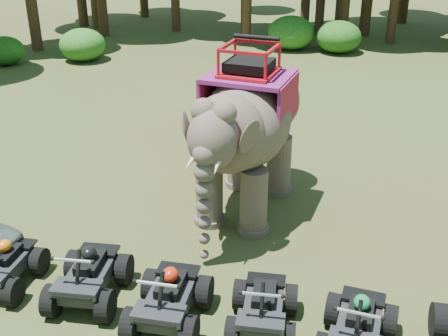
{
  "coord_description": "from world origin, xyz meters",
  "views": [
    {
      "loc": [
        2.68,
        -9.52,
        7.18
      ],
      "look_at": [
        0.0,
        1.2,
        1.9
      ],
      "focal_mm": 45.0,
      "sensor_mm": 36.0,
      "label": 1
    }
  ],
  "objects_px": {
    "elephant": "(247,130)",
    "atv_2": "(168,292)",
    "atv_0": "(3,260)",
    "atv_1": "(88,270)",
    "atv_4": "(359,320)",
    "atv_3": "(263,301)"
  },
  "relations": [
    {
      "from": "elephant",
      "to": "atv_1",
      "type": "xyz_separation_m",
      "value": [
        -2.23,
        -4.37,
        -1.47
      ]
    },
    {
      "from": "atv_0",
      "to": "atv_1",
      "type": "xyz_separation_m",
      "value": [
        1.87,
        0.04,
        0.06
      ]
    },
    {
      "from": "atv_0",
      "to": "atv_2",
      "type": "bearing_deg",
      "value": -6.51
    },
    {
      "from": "elephant",
      "to": "atv_4",
      "type": "height_order",
      "value": "elephant"
    },
    {
      "from": "atv_0",
      "to": "atv_1",
      "type": "relative_size",
      "value": 0.91
    },
    {
      "from": "atv_0",
      "to": "atv_1",
      "type": "distance_m",
      "value": 1.87
    },
    {
      "from": "atv_3",
      "to": "atv_4",
      "type": "relative_size",
      "value": 0.96
    },
    {
      "from": "atv_1",
      "to": "atv_2",
      "type": "distance_m",
      "value": 1.79
    },
    {
      "from": "atv_1",
      "to": "atv_3",
      "type": "relative_size",
      "value": 1.07
    },
    {
      "from": "elephant",
      "to": "atv_2",
      "type": "relative_size",
      "value": 2.8
    },
    {
      "from": "atv_4",
      "to": "elephant",
      "type": "bearing_deg",
      "value": 128.27
    },
    {
      "from": "elephant",
      "to": "atv_2",
      "type": "distance_m",
      "value": 4.91
    },
    {
      "from": "atv_3",
      "to": "elephant",
      "type": "bearing_deg",
      "value": 100.72
    },
    {
      "from": "atv_3",
      "to": "atv_4",
      "type": "height_order",
      "value": "atv_4"
    },
    {
      "from": "atv_2",
      "to": "atv_4",
      "type": "distance_m",
      "value": 3.43
    },
    {
      "from": "atv_3",
      "to": "atv_4",
      "type": "xyz_separation_m",
      "value": [
        1.7,
        -0.13,
        0.03
      ]
    },
    {
      "from": "atv_4",
      "to": "atv_1",
      "type": "bearing_deg",
      "value": -176.9
    },
    {
      "from": "atv_0",
      "to": "atv_4",
      "type": "distance_m",
      "value": 7.06
    },
    {
      "from": "atv_3",
      "to": "atv_2",
      "type": "bearing_deg",
      "value": -177.47
    },
    {
      "from": "elephant",
      "to": "atv_4",
      "type": "bearing_deg",
      "value": -50.03
    },
    {
      "from": "atv_1",
      "to": "atv_2",
      "type": "height_order",
      "value": "atv_2"
    },
    {
      "from": "elephant",
      "to": "atv_3",
      "type": "xyz_separation_m",
      "value": [
        1.27,
        -4.43,
        -1.52
      ]
    }
  ]
}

